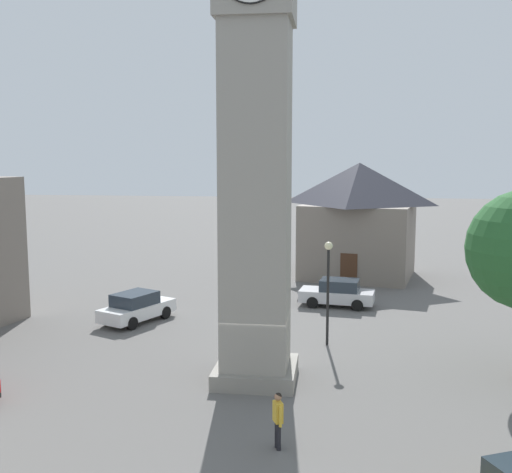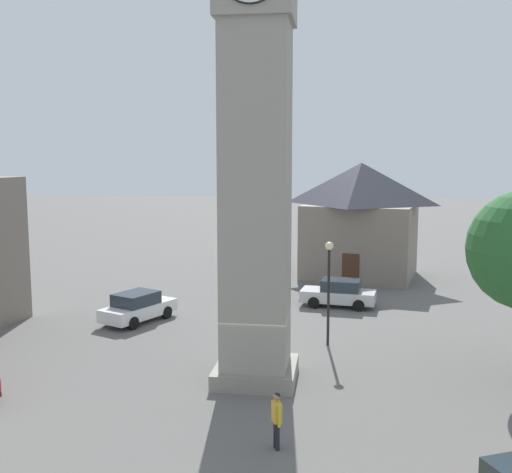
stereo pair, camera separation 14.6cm
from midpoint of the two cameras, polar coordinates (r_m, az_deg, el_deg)
The scene contains 7 objects.
ground_plane at distance 23.88m, azimuth 0.18°, elevation -13.11°, with size 200.00×200.00×0.00m, color #605E5B.
clock_tower at distance 22.87m, azimuth 0.20°, elevation 20.00°, with size 3.65×3.65×22.77m.
car_blue_kerb at distance 31.99m, azimuth -10.75°, elevation -6.43°, with size 3.29×4.45×1.53m.
car_red_corner at distance 34.86m, azimuth 7.79°, elevation -5.20°, with size 4.32×2.24×1.53m.
pedestrian at distance 18.42m, azimuth 2.16°, elevation -16.23°, with size 0.34×0.52×1.69m.
building_terrace_right at distance 42.96m, azimuth 9.74°, elevation 1.60°, with size 8.75×8.02×7.88m.
lamp_post at distance 27.29m, azimuth 6.91°, elevation -3.63°, with size 0.36×0.36×4.67m.
Camera 2 is at (2.99, -22.14, 8.46)m, focal length 43.22 mm.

